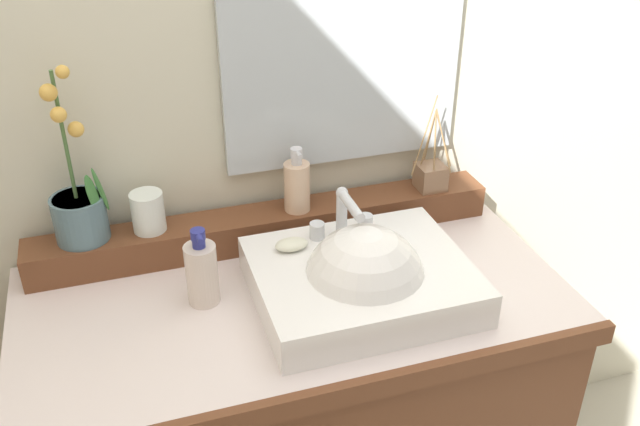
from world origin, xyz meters
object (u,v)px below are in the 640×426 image
(potted_plant, at_px, (79,207))
(tumbler_cup, at_px, (148,212))
(soap_bar, at_px, (292,244))
(sink_basin, at_px, (363,283))
(soap_dispenser, at_px, (297,185))
(lotion_bottle, at_px, (202,272))
(reed_diffuser, at_px, (431,175))

(potted_plant, bearing_deg, tumbler_cup, -2.81)
(soap_bar, xyz_separation_m, potted_plant, (-0.41, 0.18, 0.06))
(tumbler_cup, bearing_deg, soap_bar, -32.39)
(soap_bar, xyz_separation_m, tumbler_cup, (-0.27, 0.17, 0.03))
(sink_basin, xyz_separation_m, soap_bar, (-0.12, 0.11, 0.05))
(soap_dispenser, height_order, lotion_bottle, soap_dispenser)
(sink_basin, height_order, potted_plant, potted_plant)
(tumbler_cup, bearing_deg, sink_basin, -35.61)
(sink_basin, xyz_separation_m, reed_diffuser, (0.27, 0.27, 0.07))
(reed_diffuser, bearing_deg, tumbler_cup, 179.16)
(soap_dispenser, distance_m, tumbler_cup, 0.33)
(potted_plant, xyz_separation_m, tumbler_cup, (0.14, -0.01, -0.03))
(soap_bar, xyz_separation_m, soap_dispenser, (0.06, 0.16, 0.05))
(tumbler_cup, relative_size, lotion_bottle, 0.53)
(potted_plant, bearing_deg, reed_diffuser, -1.17)
(tumbler_cup, xyz_separation_m, lotion_bottle, (0.08, -0.19, -0.05))
(soap_bar, xyz_separation_m, reed_diffuser, (0.39, 0.16, 0.02))
(sink_basin, height_order, reed_diffuser, reed_diffuser)
(sink_basin, bearing_deg, soap_bar, 137.92)
(lotion_bottle, bearing_deg, soap_dispenser, 35.01)
(soap_bar, xyz_separation_m, lotion_bottle, (-0.19, -0.01, -0.02))
(soap_dispenser, relative_size, tumbler_cup, 1.71)
(sink_basin, height_order, tumbler_cup, sink_basin)
(sink_basin, height_order, soap_bar, sink_basin)
(soap_bar, relative_size, lotion_bottle, 0.41)
(potted_plant, bearing_deg, soap_dispenser, -2.24)
(potted_plant, height_order, tumbler_cup, potted_plant)
(soap_bar, bearing_deg, sink_basin, -42.08)
(sink_basin, height_order, soap_dispenser, soap_dispenser)
(sink_basin, xyz_separation_m, tumbler_cup, (-0.39, 0.28, 0.08))
(soap_dispenser, distance_m, lotion_bottle, 0.31)
(tumbler_cup, distance_m, reed_diffuser, 0.67)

